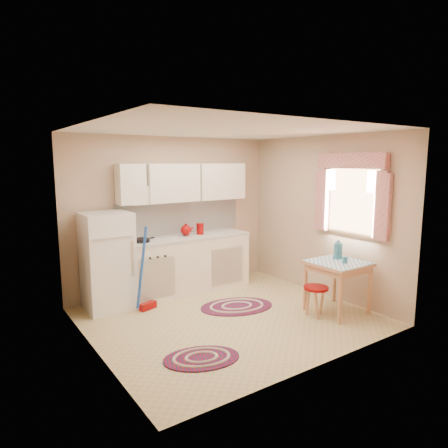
{
  "coord_description": "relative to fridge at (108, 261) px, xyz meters",
  "views": [
    {
      "loc": [
        -2.99,
        -4.24,
        2.1
      ],
      "look_at": [
        0.09,
        0.25,
        1.25
      ],
      "focal_mm": 32.0,
      "sensor_mm": 36.0,
      "label": 1
    }
  ],
  "objects": [
    {
      "name": "base_cabinets",
      "position": [
        1.23,
        0.05,
        -0.26
      ],
      "size": [
        2.25,
        0.6,
        0.88
      ],
      "primitive_type": "cube",
      "color": "white",
      "rests_on": "ground"
    },
    {
      "name": "table",
      "position": [
        2.6,
        -1.94,
        -0.34
      ],
      "size": [
        0.72,
        0.72,
        0.72
      ],
      "primitive_type": "cube",
      "color": "tan",
      "rests_on": "ground"
    },
    {
      "name": "broom",
      "position": [
        0.45,
        -0.35,
        -0.1
      ],
      "size": [
        0.3,
        0.2,
        1.2
      ],
      "primitive_type": null,
      "rotation": [
        0.0,
        0.0,
        0.3
      ],
      "color": "#1C4BAF",
      "rests_on": "ground"
    },
    {
      "name": "countertop",
      "position": [
        1.23,
        0.05,
        0.2
      ],
      "size": [
        2.27,
        0.62,
        0.04
      ],
      "primitive_type": "cube",
      "color": "silver",
      "rests_on": "base_cabinets"
    },
    {
      "name": "red_canister",
      "position": [
        1.57,
        0.05,
        0.3
      ],
      "size": [
        0.15,
        0.15,
        0.16
      ],
      "primitive_type": "cylinder",
      "rotation": [
        0.0,
        0.0,
        0.27
      ],
      "color": "#8D0506",
      "rests_on": "countertop"
    },
    {
      "name": "fridge",
      "position": [
        0.0,
        0.0,
        0.0
      ],
      "size": [
        0.65,
        0.6,
        1.4
      ],
      "primitive_type": "cube",
      "color": "white",
      "rests_on": "ground"
    },
    {
      "name": "rug_left",
      "position": [
        0.32,
        -2.04,
        -0.69
      ],
      "size": [
        0.97,
        0.8,
        0.02
      ],
      "primitive_type": null,
      "rotation": [
        0.0,
        0.0,
        -0.34
      ],
      "color": "maroon",
      "rests_on": "ground"
    },
    {
      "name": "frying_pan",
      "position": [
        0.52,
        0.0,
        0.24
      ],
      "size": [
        0.32,
        0.32,
        0.05
      ],
      "primitive_type": "cylinder",
      "rotation": [
        0.0,
        0.0,
        0.37
      ],
      "color": "black",
      "rests_on": "countertop"
    },
    {
      "name": "red_kettle",
      "position": [
        1.3,
        0.05,
        0.32
      ],
      "size": [
        0.21,
        0.2,
        0.19
      ],
      "primitive_type": null,
      "rotation": [
        0.0,
        0.0,
        0.14
      ],
      "color": "#8D0506",
      "rests_on": "countertop"
    },
    {
      "name": "mug",
      "position": [
        2.62,
        -2.04,
        0.07
      ],
      "size": [
        0.08,
        0.08,
        0.1
      ],
      "primitive_type": "cylinder",
      "rotation": [
        0.0,
        0.0,
        -0.07
      ],
      "color": "#2B6E83",
      "rests_on": "table"
    },
    {
      "name": "coffee_pot",
      "position": [
        2.74,
        -1.82,
        0.17
      ],
      "size": [
        0.19,
        0.18,
        0.3
      ],
      "primitive_type": null,
      "rotation": [
        0.0,
        0.0,
        0.43
      ],
      "color": "#2B6E83",
      "rests_on": "table"
    },
    {
      "name": "room_shell",
      "position": [
        1.39,
        -1.01,
        0.9
      ],
      "size": [
        3.64,
        3.6,
        2.52
      ],
      "color": "#C8B980",
      "rests_on": "ground"
    },
    {
      "name": "rug_center",
      "position": [
        1.55,
        -1.0,
        -0.69
      ],
      "size": [
        1.24,
        1.0,
        0.02
      ],
      "primitive_type": null,
      "rotation": [
        0.0,
        0.0,
        -0.29
      ],
      "color": "maroon",
      "rests_on": "ground"
    },
    {
      "name": "stool",
      "position": [
        2.23,
        -1.89,
        -0.49
      ],
      "size": [
        0.43,
        0.43,
        0.42
      ],
      "primitive_type": "cylinder",
      "rotation": [
        0.0,
        0.0,
        0.37
      ],
      "color": "#8D0506",
      "rests_on": "ground"
    }
  ]
}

